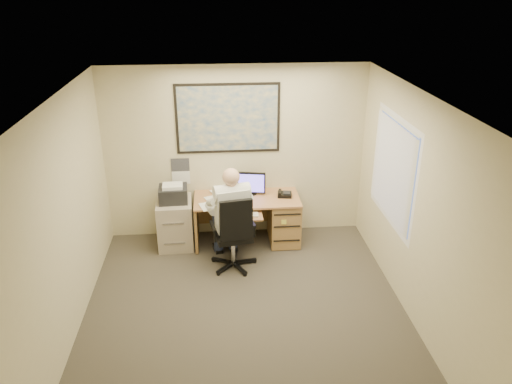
{
  "coord_description": "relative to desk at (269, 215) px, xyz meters",
  "views": [
    {
      "loc": [
        -0.31,
        -5.03,
        3.87
      ],
      "look_at": [
        0.24,
        1.3,
        1.1
      ],
      "focal_mm": 35.0,
      "sensor_mm": 36.0,
      "label": 1
    }
  ],
  "objects": [
    {
      "name": "room_shell",
      "position": [
        -0.48,
        -1.9,
        0.91
      ],
      "size": [
        4.0,
        4.5,
        2.7
      ],
      "color": "#3B362E",
      "rests_on": "ground"
    },
    {
      "name": "desk",
      "position": [
        0.0,
        0.0,
        0.0
      ],
      "size": [
        1.6,
        0.97,
        1.1
      ],
      "color": "#B87E4E",
      "rests_on": "ground"
    },
    {
      "name": "wall_calendar",
      "position": [
        -1.34,
        0.34,
        0.64
      ],
      "size": [
        0.28,
        0.01,
        0.42
      ],
      "primitive_type": "cube",
      "color": "white",
      "rests_on": "room_shell"
    },
    {
      "name": "office_chair",
      "position": [
        -0.6,
        -0.77,
        -0.1
      ],
      "size": [
        0.79,
        0.79,
        1.14
      ],
      "rotation": [
        0.0,
        0.0,
        0.17
      ],
      "color": "black",
      "rests_on": "ground"
    },
    {
      "name": "filing_cabinet",
      "position": [
        -1.44,
        -0.01,
        -0.0
      ],
      "size": [
        0.55,
        0.65,
        1.02
      ],
      "rotation": [
        0.0,
        0.0,
        0.04
      ],
      "color": "#AB9C8A",
      "rests_on": "ground"
    },
    {
      "name": "world_map",
      "position": [
        -0.59,
        0.33,
        1.46
      ],
      "size": [
        1.56,
        0.03,
        1.06
      ],
      "primitive_type": "cube",
      "color": "#1E4C93",
      "rests_on": "room_shell"
    },
    {
      "name": "window_blinds",
      "position": [
        1.49,
        -1.1,
        1.11
      ],
      "size": [
        0.06,
        1.4,
        1.3
      ],
      "primitive_type": null,
      "color": "beige",
      "rests_on": "room_shell"
    },
    {
      "name": "person",
      "position": [
        -0.59,
        -0.69,
        0.31
      ],
      "size": [
        0.82,
        1.02,
        1.49
      ],
      "primitive_type": null,
      "rotation": [
        0.0,
        0.0,
        0.22
      ],
      "color": "silver",
      "rests_on": "office_chair"
    }
  ]
}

